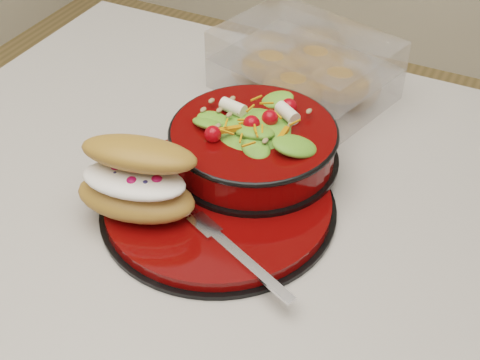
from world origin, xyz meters
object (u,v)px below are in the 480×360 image
at_px(dinner_plate, 218,204).
at_px(fork, 236,253).
at_px(croissant, 137,179).
at_px(pastry_box, 304,68).
at_px(salad_bowl, 253,139).

xyz_separation_m(dinner_plate, fork, (0.06, -0.07, 0.01)).
xyz_separation_m(dinner_plate, croissant, (-0.08, -0.05, 0.05)).
bearing_deg(croissant, fork, -18.84).
height_order(dinner_plate, pastry_box, pastry_box).
distance_m(salad_bowl, fork, 0.17).
distance_m(croissant, pastry_box, 0.36).
height_order(salad_bowl, fork, salad_bowl).
xyz_separation_m(salad_bowl, pastry_box, (-0.02, 0.21, -0.01)).
distance_m(dinner_plate, pastry_box, 0.30).
relative_size(fork, pastry_box, 0.57).
distance_m(salad_bowl, pastry_box, 0.21).
bearing_deg(dinner_plate, croissant, -144.47).
relative_size(croissant, fork, 0.97).
xyz_separation_m(fork, pastry_box, (-0.07, 0.37, 0.02)).
bearing_deg(dinner_plate, salad_bowl, 86.10).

